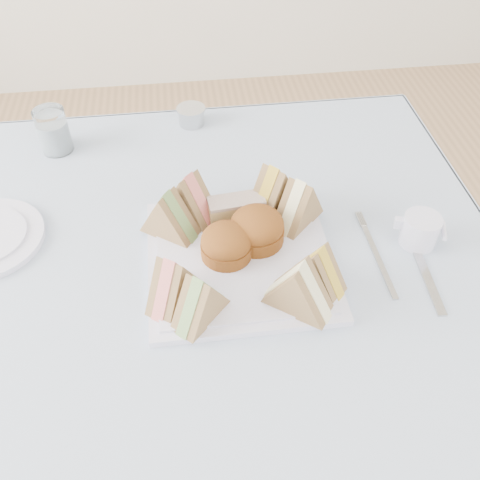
{
  "coord_description": "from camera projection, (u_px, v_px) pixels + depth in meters",
  "views": [
    {
      "loc": [
        -0.0,
        -0.53,
        1.38
      ],
      "look_at": [
        0.07,
        0.04,
        0.8
      ],
      "focal_mm": 40.0,
      "sensor_mm": 36.0,
      "label": 1
    }
  ],
  "objects": [
    {
      "name": "floor",
      "position": [
        214.0,
        475.0,
        1.35
      ],
      "size": [
        4.0,
        4.0,
        0.0
      ],
      "primitive_type": "plane",
      "color": "#9E7751",
      "rests_on": "ground"
    },
    {
      "name": "table",
      "position": [
        208.0,
        405.0,
        1.09
      ],
      "size": [
        0.9,
        0.9,
        0.74
      ],
      "primitive_type": "cube",
      "color": "brown",
      "rests_on": "floor"
    },
    {
      "name": "tablecloth",
      "position": [
        198.0,
        288.0,
        0.83
      ],
      "size": [
        1.02,
        1.02,
        0.01
      ],
      "primitive_type": "cube",
      "color": "silver",
      "rests_on": "table"
    },
    {
      "name": "serving_plate",
      "position": [
        240.0,
        259.0,
        0.86
      ],
      "size": [
        0.29,
        0.29,
        0.01
      ],
      "primitive_type": "cube",
      "rotation": [
        0.0,
        0.0,
        0.0
      ],
      "color": "silver",
      "rests_on": "tablecloth"
    },
    {
      "name": "sandwich_fl_a",
      "position": [
        172.0,
        280.0,
        0.76
      ],
      "size": [
        0.09,
        0.1,
        0.08
      ],
      "primitive_type": null,
      "rotation": [
        0.0,
        0.0,
        0.96
      ],
      "color": "olive",
      "rests_on": "serving_plate"
    },
    {
      "name": "sandwich_fl_b",
      "position": [
        200.0,
        298.0,
        0.74
      ],
      "size": [
        0.09,
        0.1,
        0.08
      ],
      "primitive_type": null,
      "rotation": [
        0.0,
        0.0,
        0.82
      ],
      "color": "olive",
      "rests_on": "serving_plate"
    },
    {
      "name": "sandwich_fr_a",
      "position": [
        318.0,
        267.0,
        0.79
      ],
      "size": [
        0.09,
        0.09,
        0.08
      ],
      "primitive_type": null,
      "rotation": [
        0.0,
        0.0,
        -0.77
      ],
      "color": "olive",
      "rests_on": "serving_plate"
    },
    {
      "name": "sandwich_fr_b",
      "position": [
        299.0,
        286.0,
        0.75
      ],
      "size": [
        0.11,
        0.1,
        0.09
      ],
      "primitive_type": null,
      "rotation": [
        0.0,
        0.0,
        -0.64
      ],
      "color": "olive",
      "rests_on": "serving_plate"
    },
    {
      "name": "sandwich_bl_a",
      "position": [
        169.0,
        213.0,
        0.86
      ],
      "size": [
        0.11,
        0.09,
        0.09
      ],
      "primitive_type": null,
      "rotation": [
        0.0,
        0.0,
        2.51
      ],
      "color": "olive",
      "rests_on": "serving_plate"
    },
    {
      "name": "sandwich_bl_b",
      "position": [
        190.0,
        196.0,
        0.89
      ],
      "size": [
        0.1,
        0.1,
        0.09
      ],
      "primitive_type": null,
      "rotation": [
        0.0,
        0.0,
        2.37
      ],
      "color": "olive",
      "rests_on": "serving_plate"
    },
    {
      "name": "sandwich_br_a",
      "position": [
        299.0,
        202.0,
        0.88
      ],
      "size": [
        0.1,
        0.1,
        0.09
      ],
      "primitive_type": null,
      "rotation": [
        0.0,
        0.0,
        -2.35
      ],
      "color": "olive",
      "rests_on": "serving_plate"
    },
    {
      "name": "sandwich_br_b",
      "position": [
        273.0,
        189.0,
        0.9
      ],
      "size": [
        0.11,
        0.1,
        0.09
      ],
      "primitive_type": null,
      "rotation": [
        0.0,
        0.0,
        -2.4
      ],
      "color": "olive",
      "rests_on": "serving_plate"
    },
    {
      "name": "scone_left",
      "position": [
        226.0,
        243.0,
        0.83
      ],
      "size": [
        0.09,
        0.09,
        0.06
      ],
      "primitive_type": "cylinder",
      "rotation": [
        0.0,
        0.0,
        -0.04
      ],
      "color": "brown",
      "rests_on": "serving_plate"
    },
    {
      "name": "scone_right",
      "position": [
        257.0,
        228.0,
        0.86
      ],
      "size": [
        0.12,
        0.12,
        0.06
      ],
      "primitive_type": "cylinder",
      "rotation": [
        0.0,
        0.0,
        0.5
      ],
      "color": "brown",
      "rests_on": "serving_plate"
    },
    {
      "name": "pastry_slice",
      "position": [
        236.0,
        209.0,
        0.9
      ],
      "size": [
        0.1,
        0.05,
        0.04
      ],
      "primitive_type": "cube",
      "rotation": [
        0.0,
        0.0,
        0.11
      ],
      "color": "tan",
      "rests_on": "serving_plate"
    },
    {
      "name": "water_glass",
      "position": [
        53.0,
        131.0,
        1.04
      ],
      "size": [
        0.07,
        0.07,
        0.09
      ],
      "primitive_type": "cylinder",
      "rotation": [
        0.0,
        0.0,
        0.09
      ],
      "color": "white",
      "rests_on": "tablecloth"
    },
    {
      "name": "tea_strainer",
      "position": [
        191.0,
        117.0,
        1.13
      ],
      "size": [
        0.06,
        0.06,
        0.03
      ],
      "primitive_type": "cylinder",
      "rotation": [
        0.0,
        0.0,
        0.02
      ],
      "color": "#B5B5B5",
      "rests_on": "tablecloth"
    },
    {
      "name": "knife",
      "position": [
        424.0,
        270.0,
        0.85
      ],
      "size": [
        0.03,
        0.18,
        0.0
      ],
      "primitive_type": "cube",
      "rotation": [
        0.0,
        0.0,
        -0.06
      ],
      "color": "#B5B5B5",
      "rests_on": "tablecloth"
    },
    {
      "name": "fork",
      "position": [
        379.0,
        260.0,
        0.86
      ],
      "size": [
        0.01,
        0.16,
        0.0
      ],
      "primitive_type": "cube",
      "rotation": [
        0.0,
        0.0,
        0.01
      ],
      "color": "#B5B5B5",
      "rests_on": "tablecloth"
    },
    {
      "name": "creamer_jug",
      "position": [
        420.0,
        230.0,
        0.87
      ],
      "size": [
        0.08,
        0.08,
        0.05
      ],
      "primitive_type": "cylinder",
      "rotation": [
        0.0,
        0.0,
        -0.31
      ],
      "color": "silver",
      "rests_on": "tablecloth"
    }
  ]
}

